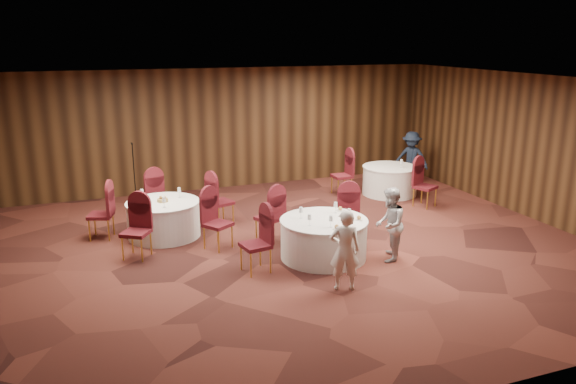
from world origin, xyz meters
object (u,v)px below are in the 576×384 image
object	(u,v)px
table_left	(164,219)
man_c	(411,158)
table_right	(390,180)
mic_stand	(135,187)
woman_a	(345,250)
table_main	(324,238)
woman_b	(390,224)

from	to	relation	value
table_left	man_c	bearing A→B (deg)	14.87
table_left	table_right	world-z (taller)	same
table_right	mic_stand	xyz separation A→B (m)	(-6.31, 1.31, 0.07)
woman_a	mic_stand	bearing A→B (deg)	-46.58
table_main	table_right	bearing A→B (deg)	44.93
mic_stand	woman_b	distance (m)	6.58
table_main	woman_a	xyz separation A→B (m)	(-0.24, -1.37, 0.30)
table_main	woman_a	size ratio (longest dim) A/B	1.20
table_left	woman_b	xyz separation A→B (m)	(3.68, -2.74, 0.31)
table_right	woman_b	xyz separation A→B (m)	(-2.32, -3.91, 0.31)
table_right	woman_a	xyz separation A→B (m)	(-3.63, -4.75, 0.30)
table_left	woman_a	bearing A→B (deg)	-56.59
table_main	mic_stand	size ratio (longest dim) A/B	1.05
table_main	man_c	distance (m)	6.07
table_right	man_c	bearing A→B (deg)	33.35
table_left	mic_stand	xyz separation A→B (m)	(-0.31, 2.48, 0.07)
table_right	woman_b	size ratio (longest dim) A/B	1.04
table_left	woman_a	size ratio (longest dim) A/B	1.10
man_c	mic_stand	bearing A→B (deg)	-137.17
man_c	table_left	bearing A→B (deg)	-117.63
table_main	man_c	xyz separation A→B (m)	(4.47, 4.09, 0.36)
table_main	table_right	xyz separation A→B (m)	(3.39, 3.38, 0.00)
table_left	woman_b	size ratio (longest dim) A/B	1.09
woman_a	man_c	xyz separation A→B (m)	(4.71, 5.46, 0.06)
mic_stand	man_c	distance (m)	7.41
table_left	man_c	size ratio (longest dim) A/B	1.01
table_right	table_left	bearing A→B (deg)	-168.95
mic_stand	woman_b	world-z (taller)	mic_stand
table_main	table_left	xyz separation A→B (m)	(-2.61, 2.21, 0.00)
table_main	table_left	world-z (taller)	same
table_main	table_right	world-z (taller)	same
table_main	man_c	world-z (taller)	man_c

